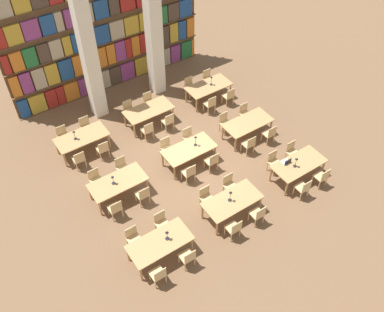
# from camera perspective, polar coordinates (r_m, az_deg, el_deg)

# --- Properties ---
(ground_plane) EXTENTS (40.00, 40.00, 0.00)m
(ground_plane) POSITION_cam_1_polar(r_m,az_deg,el_deg) (16.33, -0.56, -1.07)
(ground_plane) COLOR brown
(bookshelf_bank) EXTENTS (8.97, 0.35, 5.50)m
(bookshelf_bank) POSITION_cam_1_polar(r_m,az_deg,el_deg) (19.09, -11.37, 15.79)
(bookshelf_bank) COLOR brown
(bookshelf_bank) RESTS_ON ground_plane
(pillar_left) EXTENTS (0.56, 0.56, 6.00)m
(pillar_left) POSITION_cam_1_polar(r_m,az_deg,el_deg) (17.23, -13.67, 13.33)
(pillar_left) COLOR silver
(pillar_left) RESTS_ON ground_plane
(pillar_center) EXTENTS (0.56, 0.56, 6.00)m
(pillar_center) POSITION_cam_1_polar(r_m,az_deg,el_deg) (18.23, -5.14, 16.36)
(pillar_center) COLOR silver
(pillar_center) RESTS_ON ground_plane
(reading_table_0) EXTENTS (1.99, 0.97, 0.75)m
(reading_table_0) POSITION_cam_1_polar(r_m,az_deg,el_deg) (13.38, -4.32, -11.57)
(reading_table_0) COLOR tan
(reading_table_0) RESTS_ON ground_plane
(chair_0) EXTENTS (0.42, 0.40, 0.87)m
(chair_0) POSITION_cam_1_polar(r_m,az_deg,el_deg) (13.08, -4.49, -15.50)
(chair_0) COLOR tan
(chair_0) RESTS_ON ground_plane
(chair_1) EXTENTS (0.42, 0.40, 0.87)m
(chair_1) POSITION_cam_1_polar(r_m,az_deg,el_deg) (13.83, -7.83, -10.75)
(chair_1) COLOR tan
(chair_1) RESTS_ON ground_plane
(chair_2) EXTENTS (0.42, 0.40, 0.87)m
(chair_2) POSITION_cam_1_polar(r_m,az_deg,el_deg) (13.33, -0.54, -13.34)
(chair_2) COLOR tan
(chair_2) RESTS_ON ground_plane
(chair_3) EXTENTS (0.42, 0.40, 0.87)m
(chair_3) POSITION_cam_1_polar(r_m,az_deg,el_deg) (14.07, -4.07, -8.83)
(chair_3) COLOR tan
(chair_3) RESTS_ON ground_plane
(desk_lamp_0) EXTENTS (0.14, 0.14, 0.39)m
(desk_lamp_0) POSITION_cam_1_polar(r_m,az_deg,el_deg) (13.15, -3.36, -10.33)
(desk_lamp_0) COLOR #232328
(desk_lamp_0) RESTS_ON reading_table_0
(reading_table_1) EXTENTS (1.99, 0.97, 0.75)m
(reading_table_1) POSITION_cam_1_polar(r_m,az_deg,el_deg) (14.34, 5.37, -6.07)
(reading_table_1) COLOR tan
(reading_table_1) RESTS_ON ground_plane
(chair_4) EXTENTS (0.42, 0.40, 0.87)m
(chair_4) POSITION_cam_1_polar(r_m,az_deg,el_deg) (13.97, 5.62, -9.57)
(chair_4) COLOR tan
(chair_4) RESTS_ON ground_plane
(chair_5) EXTENTS (0.42, 0.40, 0.87)m
(chair_5) POSITION_cam_1_polar(r_m,az_deg,el_deg) (14.67, 1.90, -5.49)
(chair_5) COLOR tan
(chair_5) RESTS_ON ground_plane
(chair_6) EXTENTS (0.42, 0.40, 0.87)m
(chair_6) POSITION_cam_1_polar(r_m,az_deg,el_deg) (14.40, 8.80, -7.66)
(chair_6) COLOR tan
(chair_6) RESTS_ON ground_plane
(chair_7) EXTENTS (0.42, 0.40, 0.87)m
(chair_7) POSITION_cam_1_polar(r_m,az_deg,el_deg) (15.08, 5.02, -3.80)
(chair_7) COLOR tan
(chair_7) RESTS_ON ground_plane
(desk_lamp_1) EXTENTS (0.14, 0.14, 0.46)m
(desk_lamp_1) POSITION_cam_1_polar(r_m,az_deg,el_deg) (14.03, 5.15, -5.12)
(desk_lamp_1) COLOR #232328
(desk_lamp_1) RESTS_ON reading_table_1
(reading_table_2) EXTENTS (1.99, 0.97, 0.75)m
(reading_table_2) POSITION_cam_1_polar(r_m,az_deg,el_deg) (15.84, 14.04, -1.15)
(reading_table_2) COLOR tan
(reading_table_2) RESTS_ON ground_plane
(chair_8) EXTENTS (0.42, 0.40, 0.87)m
(chair_8) POSITION_cam_1_polar(r_m,az_deg,el_deg) (15.42, 14.63, -4.12)
(chair_8) COLOR tan
(chair_8) RESTS_ON ground_plane
(chair_9) EXTENTS (0.42, 0.40, 0.87)m
(chair_9) POSITION_cam_1_polar(r_m,az_deg,el_deg) (16.07, 10.84, -0.68)
(chair_9) COLOR tan
(chair_9) RESTS_ON ground_plane
(chair_10) EXTENTS (0.42, 0.40, 0.87)m
(chair_10) POSITION_cam_1_polar(r_m,az_deg,el_deg) (15.95, 16.95, -2.66)
(chair_10) COLOR tan
(chair_10) RESTS_ON ground_plane
(chair_11) EXTENTS (0.42, 0.40, 0.87)m
(chair_11) POSITION_cam_1_polar(r_m,az_deg,el_deg) (16.57, 13.19, 0.61)
(chair_11) COLOR tan
(chair_11) RESTS_ON ground_plane
(desk_lamp_2) EXTENTS (0.14, 0.14, 0.43)m
(desk_lamp_2) POSITION_cam_1_polar(r_m,az_deg,el_deg) (15.45, 13.73, -0.62)
(desk_lamp_2) COLOR #232328
(desk_lamp_2) RESTS_ON reading_table_2
(laptop) EXTENTS (0.32, 0.22, 0.21)m
(laptop) POSITION_cam_1_polar(r_m,az_deg,el_deg) (15.69, 12.47, -0.74)
(laptop) COLOR silver
(laptop) RESTS_ON reading_table_2
(reading_table_3) EXTENTS (1.99, 0.97, 0.75)m
(reading_table_3) POSITION_cam_1_polar(r_m,az_deg,el_deg) (15.01, -9.86, -3.59)
(reading_table_3) COLOR tan
(reading_table_3) RESTS_ON ground_plane
(chair_12) EXTENTS (0.42, 0.40, 0.87)m
(chair_12) POSITION_cam_1_polar(r_m,az_deg,el_deg) (14.60, -10.18, -6.89)
(chair_12) COLOR tan
(chair_12) RESTS_ON ground_plane
(chair_13) EXTENTS (0.42, 0.40, 0.87)m
(chair_13) POSITION_cam_1_polar(r_m,az_deg,el_deg) (15.56, -12.74, -3.07)
(chair_13) COLOR tan
(chair_13) RESTS_ON ground_plane
(chair_14) EXTENTS (0.42, 0.40, 0.87)m
(chair_14) POSITION_cam_1_polar(r_m,az_deg,el_deg) (14.83, -6.55, -5.13)
(chair_14) COLOR tan
(chair_14) RESTS_ON ground_plane
(chair_15) EXTENTS (0.42, 0.40, 0.87)m
(chair_15) POSITION_cam_1_polar(r_m,az_deg,el_deg) (15.78, -9.30, -1.48)
(chair_15) COLOR tan
(chair_15) RESTS_ON ground_plane
(desk_lamp_3) EXTENTS (0.14, 0.14, 0.39)m
(desk_lamp_3) POSITION_cam_1_polar(r_m,az_deg,el_deg) (14.74, -10.53, -2.97)
(desk_lamp_3) COLOR #232328
(desk_lamp_3) RESTS_ON reading_table_3
(reading_table_4) EXTENTS (1.99, 0.97, 0.75)m
(reading_table_4) POSITION_cam_1_polar(r_m,az_deg,el_deg) (15.89, -0.40, 0.78)
(reading_table_4) COLOR tan
(reading_table_4) RESTS_ON ground_plane
(chair_16) EXTENTS (0.42, 0.40, 0.87)m
(chair_16) POSITION_cam_1_polar(r_m,az_deg,el_deg) (15.40, -0.39, -2.20)
(chair_16) COLOR tan
(chair_16) RESTS_ON ground_plane
(chair_17) EXTENTS (0.42, 0.40, 0.87)m
(chair_17) POSITION_cam_1_polar(r_m,az_deg,el_deg) (16.31, -3.41, 1.15)
(chair_17) COLOR tan
(chair_17) RESTS_ON ground_plane
(chair_18) EXTENTS (0.42, 0.40, 0.87)m
(chair_18) POSITION_cam_1_polar(r_m,az_deg,el_deg) (15.80, 2.69, -0.66)
(chair_18) COLOR tan
(chair_18) RESTS_ON ground_plane
(chair_19) EXTENTS (0.42, 0.40, 0.87)m
(chair_19) POSITION_cam_1_polar(r_m,az_deg,el_deg) (16.69, -0.42, 2.53)
(chair_19) COLOR tan
(chair_19) RESTS_ON ground_plane
(desk_lamp_4) EXTENTS (0.14, 0.14, 0.46)m
(desk_lamp_4) POSITION_cam_1_polar(r_m,az_deg,el_deg) (15.75, 0.48, 2.28)
(desk_lamp_4) COLOR #232328
(desk_lamp_4) RESTS_ON reading_table_4
(reading_table_5) EXTENTS (1.99, 0.97, 0.75)m
(reading_table_5) POSITION_cam_1_polar(r_m,az_deg,el_deg) (17.11, 7.43, 4.29)
(reading_table_5) COLOR tan
(reading_table_5) RESTS_ON ground_plane
(chair_20) EXTENTS (0.42, 0.40, 0.87)m
(chair_20) POSITION_cam_1_polar(r_m,az_deg,el_deg) (16.56, 7.62, 1.59)
(chair_20) COLOR tan
(chair_20) RESTS_ON ground_plane
(chair_21) EXTENTS (0.42, 0.40, 0.87)m
(chair_21) POSITION_cam_1_polar(r_m,az_deg,el_deg) (17.41, 4.40, 4.54)
(chair_21) COLOR tan
(chair_21) RESTS_ON ground_plane
(chair_22) EXTENTS (0.42, 0.40, 0.87)m
(chair_22) POSITION_cam_1_polar(r_m,az_deg,el_deg) (17.12, 10.30, 2.94)
(chair_22) COLOR tan
(chair_22) RESTS_ON ground_plane
(chair_23) EXTENTS (0.42, 0.40, 0.87)m
(chair_23) POSITION_cam_1_polar(r_m,az_deg,el_deg) (17.93, 7.06, 5.75)
(chair_23) COLOR tan
(chair_23) RESTS_ON ground_plane
(reading_table_6) EXTENTS (1.99, 0.97, 0.75)m
(reading_table_6) POSITION_cam_1_polar(r_m,az_deg,el_deg) (16.89, -14.49, 2.32)
(reading_table_6) COLOR tan
(reading_table_6) RESTS_ON ground_plane
(chair_24) EXTENTS (0.42, 0.40, 0.87)m
(chair_24) POSITION_cam_1_polar(r_m,az_deg,el_deg) (16.40, -14.82, -0.41)
(chair_24) COLOR tan
(chair_24) RESTS_ON ground_plane
(chair_25) EXTENTS (0.42, 0.40, 0.87)m
(chair_25) POSITION_cam_1_polar(r_m,az_deg,el_deg) (17.51, -16.81, 2.62)
(chair_25) COLOR tan
(chair_25) RESTS_ON ground_plane
(chair_26) EXTENTS (0.42, 0.40, 0.87)m
(chair_26) POSITION_cam_1_polar(r_m,az_deg,el_deg) (16.58, -11.80, 0.94)
(chair_26) COLOR tan
(chair_26) RESTS_ON ground_plane
(chair_27) EXTENTS (0.42, 0.40, 0.87)m
(chair_27) POSITION_cam_1_polar(r_m,az_deg,el_deg) (17.68, -13.96, 3.86)
(chair_27) COLOR tan
(chair_27) RESTS_ON ground_plane
(desk_lamp_5) EXTENTS (0.14, 0.14, 0.42)m
(desk_lamp_5) POSITION_cam_1_polar(r_m,az_deg,el_deg) (16.62, -15.44, 2.91)
(desk_lamp_5) COLOR #232328
(desk_lamp_5) RESTS_ON reading_table_6
(reading_table_7) EXTENTS (1.99, 0.97, 0.75)m
(reading_table_7) POSITION_cam_1_polar(r_m,az_deg,el_deg) (17.65, -5.81, 5.99)
(reading_table_7) COLOR tan
(reading_table_7) RESTS_ON ground_plane
(chair_28) EXTENTS (0.42, 0.40, 0.87)m
(chair_28) POSITION_cam_1_polar(r_m,az_deg,el_deg) (17.09, -5.94, 3.47)
(chair_28) COLOR tan
(chair_28) RESTS_ON ground_plane
(chair_29) EXTENTS (0.42, 0.40, 0.87)m
(chair_29) POSITION_cam_1_polar(r_m,az_deg,el_deg) (18.16, -8.38, 6.17)
(chair_29) COLOR tan
(chair_29) RESTS_ON ground_plane
(chair_30) EXTENTS (0.42, 0.40, 0.87)m
(chair_30) POSITION_cam_1_polar(r_m,az_deg,el_deg) (17.43, -3.21, 4.67)
(chair_30) COLOR tan
(chair_30) RESTS_ON ground_plane
(chair_31) EXTENTS (0.42, 0.40, 0.87)m
(chair_31) POSITION_cam_1_polar(r_m,az_deg,el_deg) (18.47, -5.75, 7.27)
(chair_31) COLOR tan
(chair_31) RESTS_ON ground_plane
(reading_table_8) EXTENTS (1.99, 0.97, 0.75)m
(reading_table_8) POSITION_cam_1_polar(r_m,az_deg,el_deg) (18.84, 2.21, 9.16)
(reading_table_8) COLOR tan
(reading_table_8) RESTS_ON ground_plane
(chair_32) EXTENTS (0.42, 0.40, 0.87)m
(chair_32) POSITION_cam_1_polar(r_m,az_deg,el_deg) (18.27, 2.45, 6.96)
(chair_32) COLOR tan
(chair_32) RESTS_ON ground_plane
(chair_33) EXTENTS (0.42, 0.40, 0.87)m
(chair_33) POSITION_cam_1_polar(r_m,az_deg,el_deg) (19.26, -0.27, 9.36)
(chair_33) COLOR tan
(chair_33) RESTS_ON ground_plane
(chair_34) EXTENTS (0.42, 0.40, 0.87)m
(chair_34) POSITION_cam_1_polar(r_m,az_deg,el_deg) (18.75, 4.92, 8.00)
(chair_34) COLOR tan
(chair_34) RESTS_ON ground_plane
(chair_35) EXTENTS (0.42, 0.40, 0.87)m
(chair_35) POSITION_cam_1_polar(r_m,az_deg,el_deg) (19.72, 2.15, 10.31)
(chair_35) COLOR tan
(chair_35) RESTS_ON ground_plane
(desk_lamp_6) EXTENTS (0.14, 0.14, 0.44)m
(desk_lamp_6) POSITION_cam_1_polar(r_m,az_deg,el_deg) (18.69, 2.60, 10.22)
(desk_lamp_6) COLOR #232328
(desk_lamp_6) RESTS_ON reading_table_8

